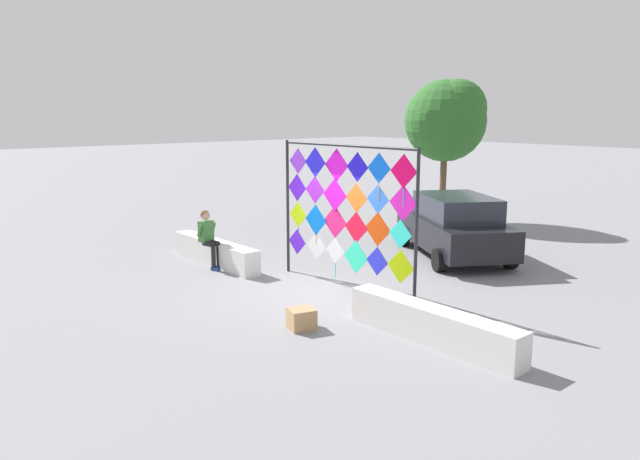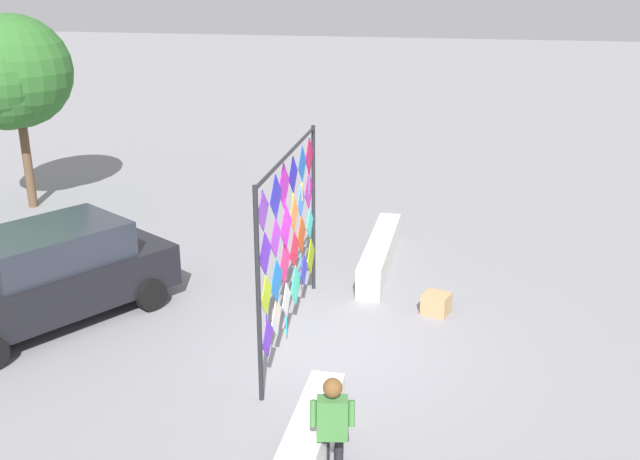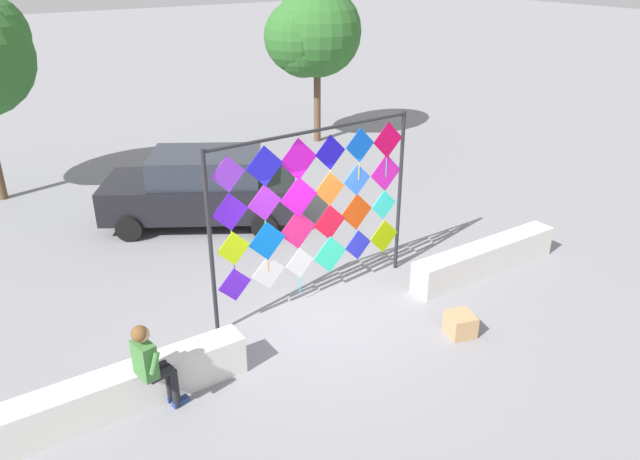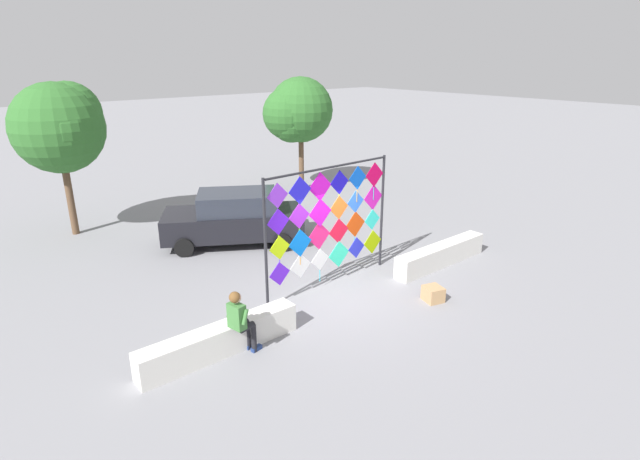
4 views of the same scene
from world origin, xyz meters
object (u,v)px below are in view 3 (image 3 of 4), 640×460
Objects in this scene: seated_vendor at (152,361)px; cardboard_box_large at (460,324)px; kite_display_rack at (315,203)px; parked_car at (203,188)px; tree_far_right at (310,36)px.

seated_vendor is 4.99m from cardboard_box_large.
kite_display_rack reaches higher than parked_car.
kite_display_rack is at bearing -85.81° from parked_car.
kite_display_rack is 8.92× the size of cardboard_box_large.
tree_far_right is at bearing 48.15° from seated_vendor.
seated_vendor is 3.24× the size of cardboard_box_large.
tree_far_right is at bearing 36.54° from parked_car.
parked_car is 0.96× the size of tree_far_right.
cardboard_box_large is (4.86, -0.94, -0.67)m from seated_vendor.
parked_car is at bearing 104.23° from cardboard_box_large.
kite_display_rack is at bearing -122.09° from tree_far_right.
cardboard_box_large is (1.67, -6.59, -0.67)m from parked_car.
seated_vendor is (-3.50, -1.39, -1.02)m from kite_display_rack.
kite_display_rack is 0.82× the size of tree_far_right.
kite_display_rack is at bearing 21.60° from seated_vendor.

